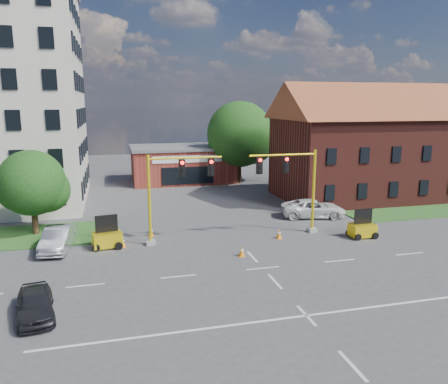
# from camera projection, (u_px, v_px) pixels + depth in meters

# --- Properties ---
(ground) EXTENTS (120.00, 120.00, 0.00)m
(ground) POSITION_uv_depth(u_px,v_px,m) (263.00, 268.00, 25.66)
(ground) COLOR #404042
(ground) RESTS_ON ground
(grass_verge_ne) EXTENTS (14.00, 4.00, 0.08)m
(grass_verge_ne) POSITION_uv_depth(u_px,v_px,m) (422.00, 212.00, 38.57)
(grass_verge_ne) COLOR #25521F
(grass_verge_ne) RESTS_ON ground
(lane_markings) EXTENTS (60.00, 36.00, 0.01)m
(lane_markings) POSITION_uv_depth(u_px,v_px,m) (282.00, 289.00, 22.82)
(lane_markings) COLOR silver
(lane_markings) RESTS_ON ground
(brick_shop) EXTENTS (12.40, 8.40, 4.30)m
(brick_shop) POSITION_uv_depth(u_px,v_px,m) (182.00, 163.00, 53.66)
(brick_shop) COLOR maroon
(brick_shop) RESTS_ON ground
(townhouse_row) EXTENTS (21.00, 11.00, 11.50)m
(townhouse_row) POSITION_uv_depth(u_px,v_px,m) (380.00, 139.00, 44.01)
(townhouse_row) COLOR #541F19
(townhouse_row) RESTS_ON ground
(tree_large) EXTENTS (8.18, 7.79, 9.73)m
(tree_large) POSITION_uv_depth(u_px,v_px,m) (243.00, 136.00, 51.89)
(tree_large) COLOR #362513
(tree_large) RESTS_ON ground
(tree_nw_front) EXTENTS (5.00, 4.77, 6.25)m
(tree_nw_front) POSITION_uv_depth(u_px,v_px,m) (36.00, 185.00, 31.60)
(tree_nw_front) COLOR #362513
(tree_nw_front) RESTS_ON ground
(signal_mast_west) EXTENTS (5.30, 0.60, 6.20)m
(signal_mast_west) POSITION_uv_depth(u_px,v_px,m) (173.00, 187.00, 29.50)
(signal_mast_west) COLOR gray
(signal_mast_west) RESTS_ON ground
(signal_mast_east) EXTENTS (5.30, 0.60, 6.20)m
(signal_mast_east) POSITION_uv_depth(u_px,v_px,m) (293.00, 182.00, 31.61)
(signal_mast_east) COLOR gray
(signal_mast_east) RESTS_ON ground
(trailer_west) EXTENTS (2.05, 1.53, 2.14)m
(trailer_west) POSITION_uv_depth(u_px,v_px,m) (107.00, 238.00, 29.18)
(trailer_west) COLOR yellow
(trailer_west) RESTS_ON ground
(trailer_east) EXTENTS (1.77, 1.18, 2.01)m
(trailer_east) POSITION_uv_depth(u_px,v_px,m) (362.00, 229.00, 31.41)
(trailer_east) COLOR yellow
(trailer_east) RESTS_ON ground
(cone_a) EXTENTS (0.40, 0.40, 0.70)m
(cone_a) POSITION_uv_depth(u_px,v_px,m) (123.00, 242.00, 29.29)
(cone_a) COLOR orange
(cone_a) RESTS_ON ground
(cone_b) EXTENTS (0.40, 0.40, 0.70)m
(cone_b) POSITION_uv_depth(u_px,v_px,m) (151.00, 232.00, 31.74)
(cone_b) COLOR orange
(cone_b) RESTS_ON ground
(cone_c) EXTENTS (0.40, 0.40, 0.70)m
(cone_c) POSITION_uv_depth(u_px,v_px,m) (242.00, 251.00, 27.56)
(cone_c) COLOR orange
(cone_c) RESTS_ON ground
(cone_d) EXTENTS (0.40, 0.40, 0.70)m
(cone_d) POSITION_uv_depth(u_px,v_px,m) (279.00, 234.00, 31.19)
(cone_d) COLOR orange
(cone_d) RESTS_ON ground
(pickup_white) EXTENTS (5.82, 3.69, 1.49)m
(pickup_white) POSITION_uv_depth(u_px,v_px,m) (313.00, 208.00, 36.91)
(pickup_white) COLOR white
(pickup_white) RESTS_ON ground
(sedan_dark) EXTENTS (2.20, 4.09, 1.32)m
(sedan_dark) POSITION_uv_depth(u_px,v_px,m) (35.00, 303.00, 19.73)
(sedan_dark) COLOR black
(sedan_dark) RESTS_ON ground
(sedan_silver_front) EXTENTS (2.05, 4.77, 1.53)m
(sedan_silver_front) POSITION_uv_depth(u_px,v_px,m) (58.00, 239.00, 28.71)
(sedan_silver_front) COLOR #9A9CA2
(sedan_silver_front) RESTS_ON ground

